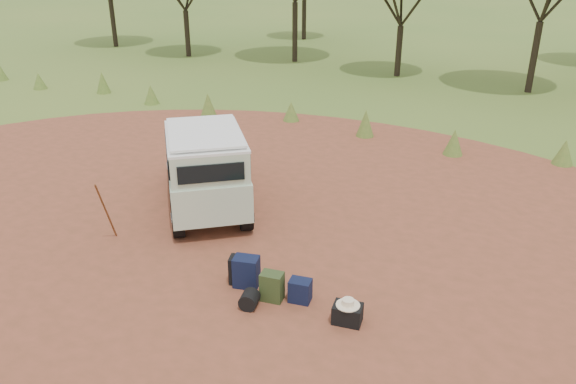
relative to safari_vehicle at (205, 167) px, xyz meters
The scene contains 12 objects.
ground 2.61m from the safari_vehicle, 52.69° to the right, with size 140.00×140.00×0.00m, color #4C7027.
dirt_clearing 2.60m from the safari_vehicle, 52.69° to the right, with size 23.00×23.00×0.01m, color brown.
grass_fringe 6.97m from the safari_vehicle, 76.93° to the left, with size 36.60×1.60×0.90m.
safari_vehicle is the anchor object (origin of this frame).
walking_staff 2.63m from the safari_vehicle, 106.32° to the right, with size 0.04×0.04×1.59m, color brown.
backpack_black 3.66m from the safari_vehicle, 43.87° to the right, with size 0.40×0.30×0.55m, color black.
backpack_navy 3.79m from the safari_vehicle, 42.62° to the right, with size 0.46×0.33×0.61m, color #101833.
backpack_olive 4.38m from the safari_vehicle, 38.41° to the right, with size 0.40×0.29×0.55m, color #344620.
duffel_navy 4.65m from the safari_vehicle, 32.82° to the right, with size 0.39×0.29×0.43m, color #101833.
hard_case 5.59m from the safari_vehicle, 28.76° to the right, with size 0.49×0.35×0.35m, color black.
stuff_sack 4.49m from the safari_vehicle, 44.37° to the right, with size 0.32×0.32×0.32m, color black.
safari_hat 5.56m from the safari_vehicle, 28.76° to the right, with size 0.41×0.41×0.12m.
Camera 1 is at (6.22, -8.11, 5.93)m, focal length 35.00 mm.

